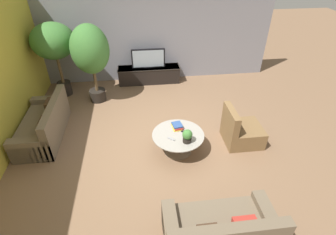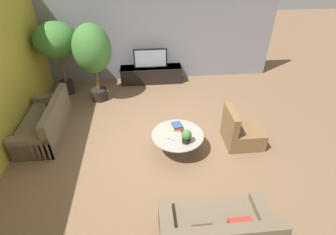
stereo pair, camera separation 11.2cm
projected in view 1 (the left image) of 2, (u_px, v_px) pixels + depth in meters
The scene contains 14 objects.
ground_plane at pixel (162, 140), 5.99m from camera, with size 24.00×24.00×0.00m, color brown.
back_wall_stone at pixel (150, 32), 7.78m from camera, with size 7.40×0.12×3.00m, color gray.
media_console at pixel (149, 74), 8.22m from camera, with size 1.91×0.50×0.51m.
television at pixel (148, 58), 7.92m from camera, with size 1.01×0.13×0.58m.
coffee_table at pixel (178, 139), 5.51m from camera, with size 1.09×1.09×0.45m.
couch_by_wall at pixel (44, 125), 5.98m from camera, with size 0.84×1.86×0.84m.
couch_near_entry at pixel (220, 232), 3.84m from camera, with size 1.64×0.84×0.84m.
armchair_wicker at pixel (241, 132), 5.81m from camera, with size 0.80×0.76×0.86m.
potted_palm_tall at pixel (54, 43), 6.86m from camera, with size 1.14×1.14×2.06m.
potted_palm_corner at pixel (90, 52), 6.65m from camera, with size 0.98×0.98×2.12m.
potted_plant_tabletop at pixel (187, 136), 5.16m from camera, with size 0.20×0.20×0.28m.
book_stack at pixel (177, 126), 5.61m from camera, with size 0.23×0.31×0.09m.
remote_black at pixel (185, 132), 5.48m from camera, with size 0.04×0.16×0.02m, color black.
remote_silver at pixel (171, 139), 5.30m from camera, with size 0.04×0.16×0.02m, color gray.
Camera 1 is at (-0.42, -4.60, 3.85)m, focal length 28.00 mm.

